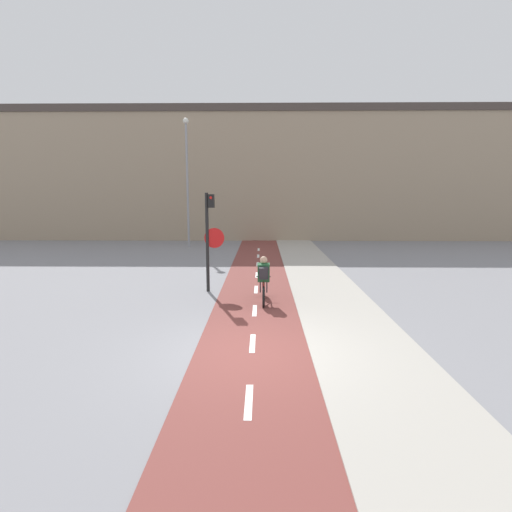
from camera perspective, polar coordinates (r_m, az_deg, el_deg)
name	(u,v)px	position (r m, az deg, el deg)	size (l,w,h in m)	color
ground_plane	(252,353)	(8.57, -0.58, -13.68)	(120.00, 120.00, 0.00)	gray
bike_lane	(252,352)	(8.58, -0.58, -13.60)	(2.41, 60.00, 0.02)	brown
sidewalk_strip	(368,353)	(8.84, 15.65, -13.14)	(2.40, 60.00, 0.05)	#A8A399
building_row_background	(260,175)	(30.58, 0.51, 11.46)	(60.00, 5.20, 9.32)	gray
traffic_light_pole	(210,231)	(13.40, -6.65, 3.52)	(0.67, 0.25, 3.32)	black
street_lamp_far	(187,171)	(25.30, -9.81, 11.91)	(0.36, 0.36, 7.79)	gray
cyclist_near	(264,280)	(12.09, 1.09, -3.51)	(0.46, 1.71, 1.43)	black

